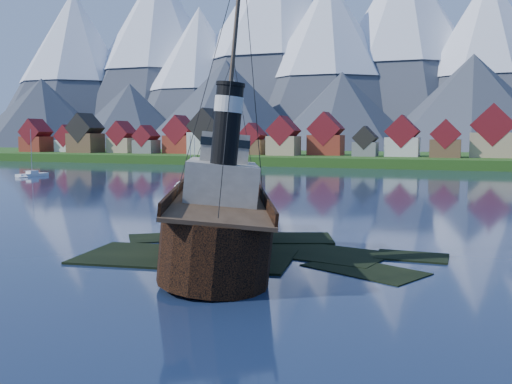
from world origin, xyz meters
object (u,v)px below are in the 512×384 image
(sailboat_b, at_px, (32,175))
(sailboat_c, at_px, (195,182))
(tugboat_wreck, at_px, (223,214))
(sailboat_a, at_px, (191,184))

(sailboat_b, distance_m, sailboat_c, 46.95)
(sailboat_b, bearing_deg, sailboat_c, 4.24)
(sailboat_b, xyz_separation_m, sailboat_c, (46.83, -3.24, -0.06))
(tugboat_wreck, relative_size, sailboat_a, 3.12)
(sailboat_a, bearing_deg, tugboat_wreck, -71.23)
(tugboat_wreck, xyz_separation_m, sailboat_b, (-81.40, 66.54, -3.00))
(tugboat_wreck, relative_size, sailboat_c, 3.29)
(sailboat_a, height_order, sailboat_c, sailboat_a)
(tugboat_wreck, distance_m, sailboat_b, 105.18)
(sailboat_c, bearing_deg, tugboat_wreck, -87.14)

